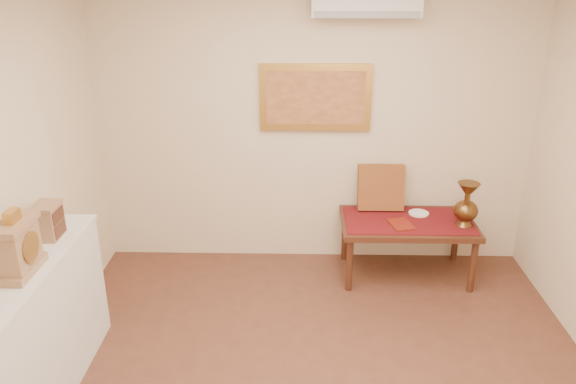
{
  "coord_description": "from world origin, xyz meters",
  "views": [
    {
      "loc": [
        -0.13,
        -2.75,
        2.7
      ],
      "look_at": [
        -0.22,
        1.15,
        1.12
      ],
      "focal_mm": 35.0,
      "sensor_mm": 36.0,
      "label": 1
    }
  ],
  "objects_px": {
    "brass_urn_tall": "(467,200)",
    "low_table": "(407,227)",
    "wooden_chest": "(48,221)",
    "display_ledge": "(21,356)",
    "mantel_clock": "(18,247)"
  },
  "relations": [
    {
      "from": "brass_urn_tall",
      "to": "low_table",
      "type": "bearing_deg",
      "value": 169.14
    },
    {
      "from": "wooden_chest",
      "to": "low_table",
      "type": "xyz_separation_m",
      "value": [
        2.68,
        1.25,
        -0.62
      ]
    },
    {
      "from": "display_ledge",
      "to": "brass_urn_tall",
      "type": "bearing_deg",
      "value": 29.56
    },
    {
      "from": "brass_urn_tall",
      "to": "wooden_chest",
      "type": "relative_size",
      "value": 1.98
    },
    {
      "from": "display_ledge",
      "to": "low_table",
      "type": "xyz_separation_m",
      "value": [
        2.67,
        1.88,
        -0.01
      ]
    },
    {
      "from": "mantel_clock",
      "to": "display_ledge",
      "type": "bearing_deg",
      "value": -101.59
    },
    {
      "from": "mantel_clock",
      "to": "low_table",
      "type": "xyz_separation_m",
      "value": [
        2.64,
        1.72,
        -0.67
      ]
    },
    {
      "from": "brass_urn_tall",
      "to": "mantel_clock",
      "type": "xyz_separation_m",
      "value": [
        -3.12,
        -1.63,
        0.36
      ]
    },
    {
      "from": "display_ledge",
      "to": "wooden_chest",
      "type": "height_order",
      "value": "wooden_chest"
    },
    {
      "from": "brass_urn_tall",
      "to": "mantel_clock",
      "type": "distance_m",
      "value": 3.54
    },
    {
      "from": "wooden_chest",
      "to": "brass_urn_tall",
      "type": "bearing_deg",
      "value": 20.07
    },
    {
      "from": "brass_urn_tall",
      "to": "display_ledge",
      "type": "bearing_deg",
      "value": -150.44
    },
    {
      "from": "brass_urn_tall",
      "to": "wooden_chest",
      "type": "bearing_deg",
      "value": -159.93
    },
    {
      "from": "display_ledge",
      "to": "low_table",
      "type": "height_order",
      "value": "display_ledge"
    },
    {
      "from": "display_ledge",
      "to": "low_table",
      "type": "relative_size",
      "value": 1.68
    }
  ]
}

